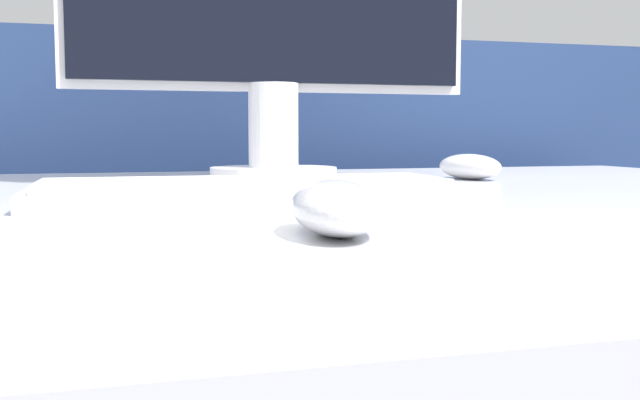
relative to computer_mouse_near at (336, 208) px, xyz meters
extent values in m
cube|color=navy|center=(-0.01, 1.00, -0.26)|extent=(5.00, 0.03, 1.01)
ellipsoid|color=white|center=(0.00, 0.00, 0.00)|extent=(0.08, 0.14, 0.04)
cube|color=silver|center=(-0.02, 0.25, -0.01)|extent=(0.42, 0.15, 0.02)
cube|color=silver|center=(-0.02, 0.25, 0.00)|extent=(0.39, 0.13, 0.01)
cylinder|color=white|center=(0.08, 0.56, -0.01)|extent=(0.18, 0.18, 0.02)
cylinder|color=white|center=(0.08, 0.56, 0.06)|extent=(0.07, 0.07, 0.12)
ellipsoid|color=white|center=(0.37, 0.52, 0.00)|extent=(0.09, 0.13, 0.04)
camera|label=1|loc=(-0.15, -0.48, 0.05)|focal=42.00mm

